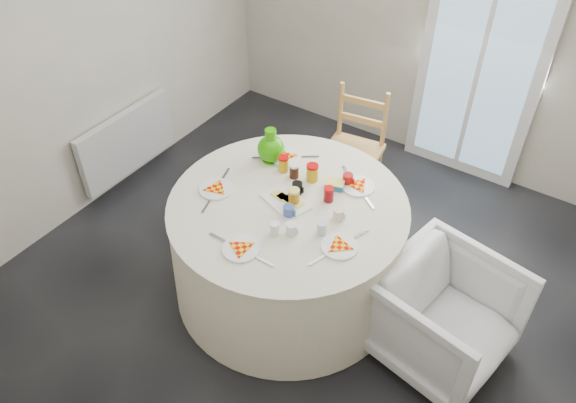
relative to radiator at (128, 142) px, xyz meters
The scene contains 14 objects.
floor 1.99m from the radiator, ahead, with size 4.00×4.00×0.00m, color black.
wall_back 2.80m from the radiator, 42.86° to the left, with size 4.00×0.02×2.60m, color #BCB5A3.
wall_left 0.94m from the radiator, 106.70° to the right, with size 0.02×4.00×2.60m, color #BCB5A3.
glass_door 3.00m from the radiator, 36.79° to the left, with size 1.00×0.08×2.10m, color silver.
radiator is the anchor object (origin of this frame).
table 1.86m from the radiator, ahead, with size 1.60×1.60×0.81m, color silver.
wooden_chair 1.91m from the radiator, 25.48° to the left, with size 0.44×0.42×0.98m, color tan, non-canonical shape.
armchair 2.96m from the radiator, ahead, with size 0.76×0.71×0.78m, color silver.
place_settings 1.90m from the radiator, ahead, with size 1.21×1.21×0.02m, color silver, non-canonical shape.
jar_cluster 1.87m from the radiator, ahead, with size 0.48×0.24×0.14m, color #A37123, non-canonical shape.
butter_tub 2.04m from the radiator, ahead, with size 0.12×0.09×0.05m, color #156B8B.
green_pitcher 1.56m from the radiator, ahead, with size 0.19×0.19×0.25m, color #2A9904, non-canonical shape.
cheese_platter 1.88m from the radiator, ahead, with size 0.31×0.20×0.04m, color white, non-canonical shape.
mugs_glasses 2.07m from the radiator, ahead, with size 0.52×0.52×0.10m, color #999999, non-canonical shape.
Camera 1 is at (1.39, -2.31, 3.15)m, focal length 35.00 mm.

